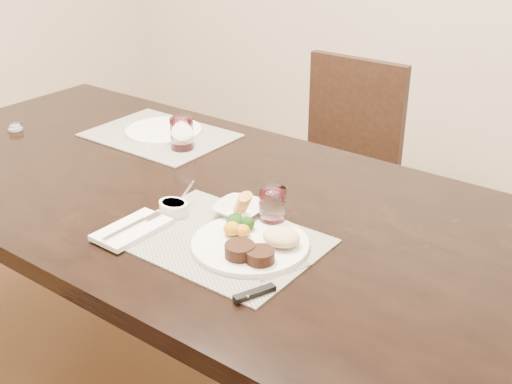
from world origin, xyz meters
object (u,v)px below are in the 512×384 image
Objects in this scene: cracker_bowl at (240,209)px; far_plate at (164,130)px; steak_knife at (262,288)px; dinner_plate at (254,243)px; wine_glass_near at (272,208)px; chair_far at (340,161)px.

cracker_bowl is 0.54× the size of far_plate.
cracker_bowl reaches higher than steak_knife.
wine_glass_near reaches higher than dinner_plate.
steak_knife is 0.34m from cracker_bowl.
dinner_plate is 0.13m from wine_glass_near.
dinner_plate reaches higher than steak_knife.
chair_far is 3.51× the size of far_plate.
dinner_plate is 0.17m from cracker_bowl.
chair_far is at bearing 109.92° from wine_glass_near.
dinner_plate is (0.39, -1.09, 0.27)m from chair_far.
steak_knife is (0.11, -0.12, -0.01)m from dinner_plate.
cracker_bowl is at bearing -170.60° from wine_glass_near.
cracker_bowl is (-0.24, 0.23, 0.01)m from steak_knife.
steak_knife is at bearing -67.57° from chair_far.
steak_knife is 0.29m from wine_glass_near.
far_plate is (-0.58, 0.32, -0.01)m from cracker_bowl.
chair_far reaches higher than dinner_plate.
wine_glass_near is at bearing 9.40° from cracker_bowl.
steak_knife is 0.99m from far_plate.
cracker_bowl is at bearing 162.70° from dinner_plate.
steak_knife is at bearing -33.97° from far_plate.
wine_glass_near reaches higher than cracker_bowl.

